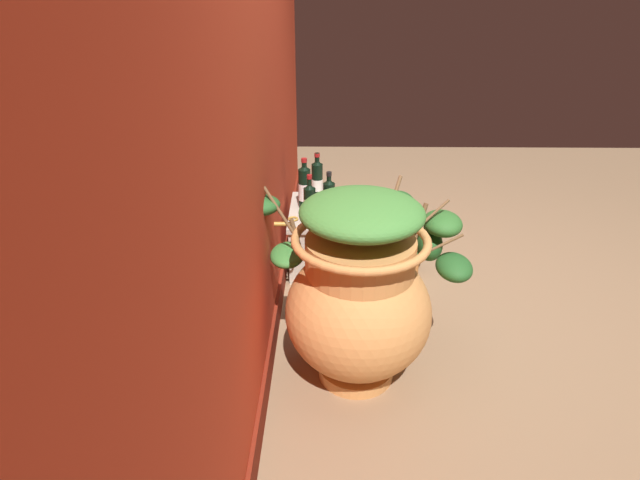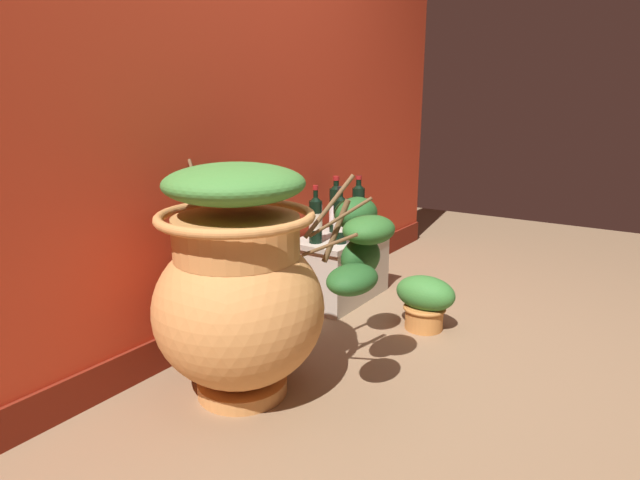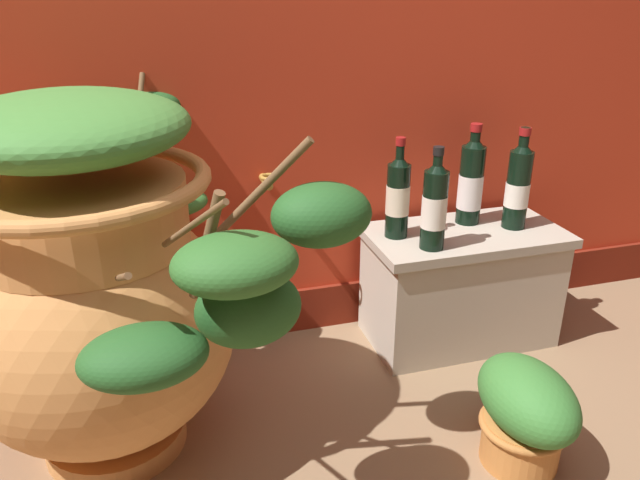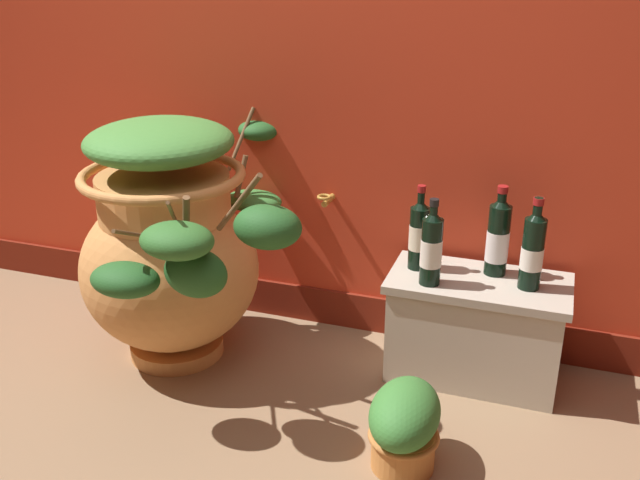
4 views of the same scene
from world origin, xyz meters
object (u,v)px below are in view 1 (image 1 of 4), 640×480
(terracotta_urn, at_px, (361,291))
(wine_bottle_middle, at_px, (304,186))
(wine_bottle_back, at_px, (329,199))
(potted_shrub, at_px, (405,252))
(wine_bottle_right, at_px, (317,180))
(wine_bottle_left, at_px, (310,203))

(terracotta_urn, xyz_separation_m, wine_bottle_middle, (1.13, 0.30, 0.07))
(wine_bottle_back, height_order, potted_shrub, wine_bottle_back)
(wine_bottle_right, height_order, potted_shrub, wine_bottle_right)
(terracotta_urn, relative_size, wine_bottle_back, 3.42)
(wine_bottle_left, bearing_deg, wine_bottle_back, -59.90)
(wine_bottle_left, relative_size, wine_bottle_right, 0.96)
(wine_bottle_left, bearing_deg, terracotta_urn, -163.39)
(wine_bottle_middle, bearing_deg, wine_bottle_back, -142.72)
(wine_bottle_right, xyz_separation_m, potted_shrub, (-0.29, -0.57, -0.38))
(terracotta_urn, bearing_deg, wine_bottle_right, 9.93)
(terracotta_urn, height_order, wine_bottle_back, terracotta_urn)
(wine_bottle_middle, bearing_deg, wine_bottle_right, -32.87)
(wine_bottle_right, relative_size, wine_bottle_back, 1.05)
(wine_bottle_left, distance_m, wine_bottle_back, 0.13)
(terracotta_urn, xyz_separation_m, potted_shrub, (0.96, -0.35, -0.31))
(terracotta_urn, relative_size, potted_shrub, 3.43)
(wine_bottle_left, bearing_deg, wine_bottle_middle, 8.75)
(wine_bottle_right, relative_size, potted_shrub, 1.06)
(wine_bottle_back, bearing_deg, potted_shrub, -85.93)
(terracotta_urn, bearing_deg, wine_bottle_left, 16.61)
(terracotta_urn, height_order, potted_shrub, terracotta_urn)
(wine_bottle_middle, relative_size, wine_bottle_back, 1.06)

